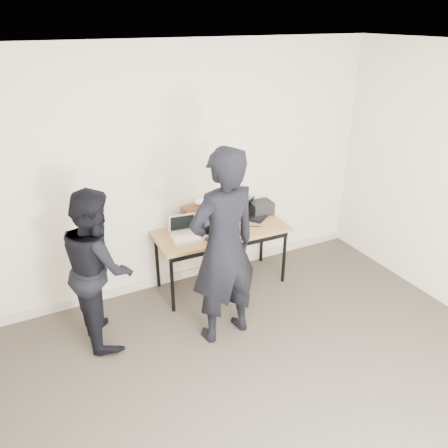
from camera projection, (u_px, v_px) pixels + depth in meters
room at (316, 265)px, 2.99m from camera, size 4.60×4.60×2.80m
desk at (222, 235)px, 4.91m from camera, size 1.52×0.69×0.72m
laptop_beige at (185, 234)px, 4.68m from camera, size 0.33×0.33×0.24m
laptop_center at (222, 226)px, 4.82m from camera, size 0.41×0.40×0.28m
laptop_right at (254, 213)px, 5.18m from camera, size 0.39×0.39×0.21m
leather_satchel at (199, 215)px, 4.94m from camera, size 0.37×0.19×0.25m
tissue at (200, 202)px, 4.89m from camera, size 0.13×0.10×0.08m
equipment_box at (261, 208)px, 5.27m from camera, size 0.27×0.24×0.15m
power_brick at (210, 239)px, 4.66m from camera, size 0.09×0.06×0.03m
cables at (218, 230)px, 4.87m from camera, size 0.98×0.41×0.01m
person_typist at (224, 249)px, 3.99m from camera, size 0.75×0.54×1.93m
person_observer at (98, 267)px, 4.06m from camera, size 0.59×0.76×1.55m
baseboard at (194, 272)px, 5.35m from camera, size 4.50×0.03×0.10m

